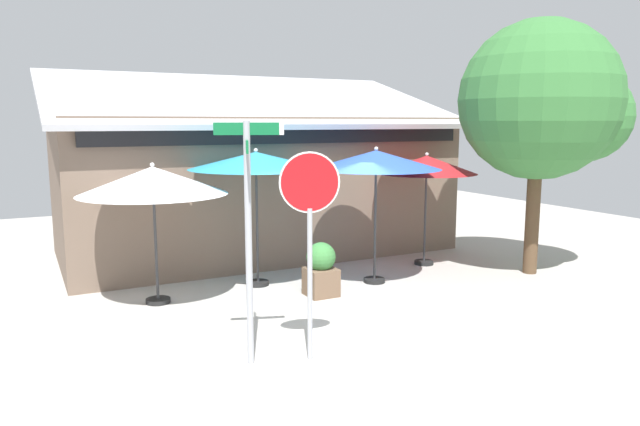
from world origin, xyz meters
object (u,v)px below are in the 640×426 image
Objects in this scene: patio_umbrella_teal_center at (256,161)px; patio_umbrella_royal_blue_right at (376,161)px; sidewalk_planter at (321,269)px; patio_umbrella_ivory_left at (153,181)px; patio_umbrella_crimson_far_right at (427,165)px; street_sign_post at (249,220)px; shade_tree at (546,103)px; stop_sign at (310,215)px.

patio_umbrella_teal_center is 0.99× the size of patio_umbrella_royal_blue_right.
patio_umbrella_ivory_left is at bearing 161.55° from sidewalk_planter.
sidewalk_planter is (-1.40, -0.32, -1.98)m from patio_umbrella_royal_blue_right.
patio_umbrella_ivory_left is at bearing -172.52° from patio_umbrella_teal_center.
patio_umbrella_crimson_far_right is (1.85, 0.78, -0.21)m from patio_umbrella_royal_blue_right.
patio_umbrella_crimson_far_right is at bearing 31.95° from street_sign_post.
patio_umbrella_crimson_far_right reaches higher than patio_umbrella_ivory_left.
patio_umbrella_ivory_left is 1.02× the size of patio_umbrella_crimson_far_right.
patio_umbrella_teal_center is at bearing 67.38° from street_sign_post.
sidewalk_planter is (-3.24, -1.10, -1.77)m from patio_umbrella_crimson_far_right.
street_sign_post reaches higher than patio_umbrella_ivory_left.
street_sign_post is 3.59m from sidewalk_planter.
shade_tree is at bearing -11.52° from patio_umbrella_ivory_left.
shade_tree is (1.72, -1.74, 1.36)m from patio_umbrella_crimson_far_right.
patio_umbrella_crimson_far_right is 0.48× the size of shade_tree.
patio_umbrella_teal_center is at bearing 162.13° from shade_tree.
shade_tree is at bearing 16.84° from stop_sign.
patio_umbrella_ivory_left is (-1.33, 3.55, 0.20)m from stop_sign.
patio_umbrella_ivory_left is 0.95× the size of patio_umbrella_royal_blue_right.
patio_umbrella_crimson_far_right is (4.76, 3.70, 0.26)m from stop_sign.
sidewalk_planter is at bearing 45.80° from street_sign_post.
patio_umbrella_ivory_left is at bearing 99.53° from street_sign_post.
stop_sign is 2.80× the size of sidewalk_planter.
patio_umbrella_teal_center reaches higher than patio_umbrella_ivory_left.
stop_sign is 1.09× the size of patio_umbrella_ivory_left.
patio_umbrella_royal_blue_right is 0.52× the size of shade_tree.
patio_umbrella_ivory_left is 2.08m from patio_umbrella_teal_center.
shade_tree is at bearing -45.32° from patio_umbrella_crimson_far_right.
street_sign_post is 0.81m from stop_sign.
patio_umbrella_royal_blue_right reaches higher than sidewalk_planter.
shade_tree reaches higher than patio_umbrella_crimson_far_right.
shade_tree reaches higher than street_sign_post.
street_sign_post is at bearing -144.03° from patio_umbrella_royal_blue_right.
stop_sign is 1.12× the size of patio_umbrella_crimson_far_right.
patio_umbrella_royal_blue_right is at bearing -157.22° from patio_umbrella_crimson_far_right.
sidewalk_planter is (2.29, 2.35, -1.46)m from street_sign_post.
patio_umbrella_teal_center is 2.37m from patio_umbrella_royal_blue_right.
patio_umbrella_teal_center is at bearing 123.36° from sidewalk_planter.
stop_sign is 1.04× the size of patio_umbrella_royal_blue_right.
street_sign_post is at bearing -148.05° from patio_umbrella_crimson_far_right.
patio_umbrella_royal_blue_right reaches higher than patio_umbrella_ivory_left.
shade_tree is 5.24× the size of sidewalk_planter.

